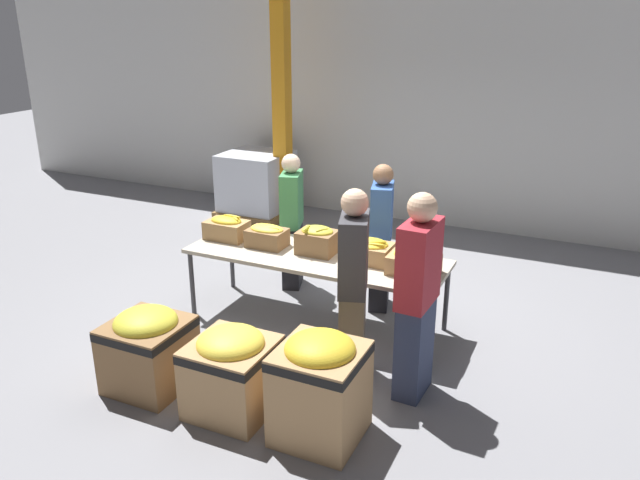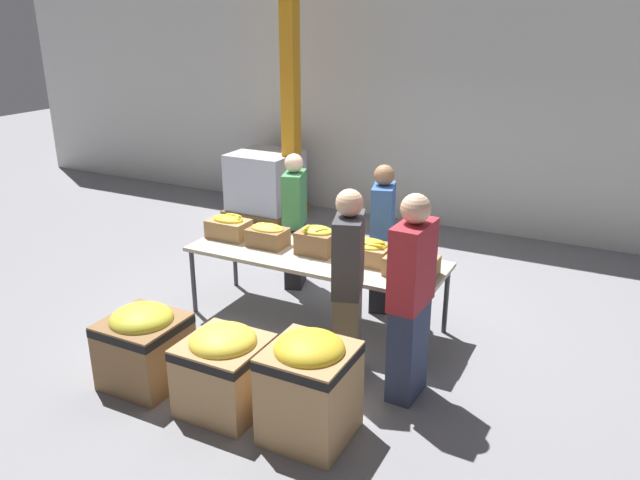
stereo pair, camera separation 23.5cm
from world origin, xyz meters
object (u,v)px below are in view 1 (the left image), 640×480
(banana_box_0, at_px, (227,228))
(volunteer_3, at_px, (381,238))
(banana_box_3, at_px, (369,250))
(donation_bin_2, at_px, (320,384))
(donation_bin_0, at_px, (148,346))
(donation_bin_1, at_px, (232,369))
(banana_box_2, at_px, (317,240))
(banana_box_1, at_px, (267,235))
(banana_box_4, at_px, (414,261))
(pallet_stack_0, at_px, (257,185))
(volunteer_0, at_px, (292,222))
(volunteer_2, at_px, (353,286))
(support_pillar, at_px, (282,90))
(volunteer_1, at_px, (417,299))
(sorting_table, at_px, (316,259))

(banana_box_0, xyz_separation_m, volunteer_3, (1.55, 0.60, -0.08))
(banana_box_3, height_order, donation_bin_2, banana_box_3)
(donation_bin_0, bearing_deg, donation_bin_1, -0.00)
(banana_box_2, relative_size, donation_bin_0, 0.52)
(banana_box_1, distance_m, donation_bin_1, 1.86)
(banana_box_0, distance_m, banana_box_3, 1.63)
(banana_box_4, bearing_deg, pallet_stack_0, 139.44)
(volunteer_0, height_order, volunteer_2, volunteer_2)
(banana_box_2, relative_size, support_pillar, 0.10)
(volunteer_1, relative_size, donation_bin_2, 2.06)
(donation_bin_1, relative_size, pallet_stack_0, 0.70)
(volunteer_3, bearing_deg, donation_bin_0, -44.05)
(volunteer_1, xyz_separation_m, donation_bin_2, (-0.47, -0.86, -0.43))
(banana_box_1, distance_m, volunteer_3, 1.22)
(banana_box_0, distance_m, support_pillar, 3.17)
(volunteer_3, bearing_deg, volunteer_0, -110.72)
(donation_bin_1, xyz_separation_m, support_pillar, (-1.96, 4.56, 1.61))
(volunteer_2, relative_size, pallet_stack_0, 1.65)
(banana_box_0, height_order, volunteer_1, volunteer_1)
(sorting_table, distance_m, banana_box_1, 0.59)
(volunteer_1, bearing_deg, volunteer_2, 87.27)
(volunteer_3, xyz_separation_m, donation_bin_1, (-0.42, -2.31, -0.41))
(sorting_table, bearing_deg, pallet_stack_0, 129.59)
(support_pillar, bearing_deg, volunteer_3, -43.44)
(donation_bin_0, bearing_deg, volunteer_0, 86.61)
(sorting_table, distance_m, donation_bin_1, 1.71)
(volunteer_0, bearing_deg, donation_bin_1, -1.98)
(donation_bin_2, xyz_separation_m, support_pillar, (-2.73, 4.56, 1.54))
(volunteer_0, bearing_deg, support_pillar, -167.79)
(pallet_stack_0, bearing_deg, donation_bin_0, -70.74)
(banana_box_3, bearing_deg, sorting_table, -172.74)
(banana_box_1, bearing_deg, banana_box_0, 177.31)
(support_pillar, bearing_deg, banana_box_3, -48.89)
(volunteer_1, distance_m, donation_bin_1, 1.60)
(volunteer_1, bearing_deg, banana_box_4, 21.17)
(pallet_stack_0, bearing_deg, volunteer_1, -45.19)
(banana_box_2, bearing_deg, banana_box_4, -5.16)
(banana_box_2, distance_m, banana_box_4, 1.05)
(sorting_table, xyz_separation_m, volunteer_0, (-0.65, 0.74, 0.08))
(banana_box_4, bearing_deg, donation_bin_2, -97.28)
(volunteer_3, height_order, donation_bin_2, volunteer_3)
(banana_box_1, height_order, support_pillar, support_pillar)
(banana_box_4, relative_size, donation_bin_0, 0.64)
(banana_box_0, relative_size, donation_bin_0, 0.61)
(volunteer_1, relative_size, donation_bin_1, 2.43)
(donation_bin_1, height_order, support_pillar, support_pillar)
(volunteer_2, bearing_deg, banana_box_1, 40.78)
(banana_box_3, bearing_deg, volunteer_2, -78.68)
(banana_box_2, xyz_separation_m, volunteer_1, (1.31, -0.87, -0.02))
(sorting_table, bearing_deg, banana_box_3, 7.26)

